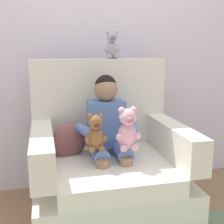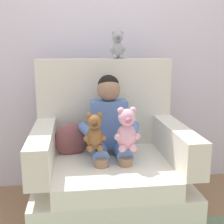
# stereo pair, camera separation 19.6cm
# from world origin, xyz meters

# --- Properties ---
(ground_plane) EXTENTS (8.00, 8.00, 0.00)m
(ground_plane) POSITION_xyz_m (0.00, 0.00, 0.00)
(ground_plane) COLOR #936D4C
(back_wall) EXTENTS (6.00, 0.10, 2.60)m
(back_wall) POSITION_xyz_m (0.00, 0.70, 1.30)
(back_wall) COLOR silver
(back_wall) RESTS_ON ground
(armchair) EXTENTS (1.05, 0.89, 1.15)m
(armchair) POSITION_xyz_m (0.00, 0.05, 0.36)
(armchair) COLOR silver
(armchair) RESTS_ON ground
(seated_child) EXTENTS (0.45, 0.39, 0.82)m
(seated_child) POSITION_xyz_m (0.01, 0.07, 0.68)
(seated_child) COLOR #597AB7
(seated_child) RESTS_ON armchair
(plush_pink) EXTENTS (0.17, 0.14, 0.29)m
(plush_pink) POSITION_xyz_m (0.09, -0.13, 0.71)
(plush_pink) COLOR #EAA8BC
(plush_pink) RESTS_ON armchair
(plush_brown) EXTENTS (0.15, 0.12, 0.25)m
(plush_brown) POSITION_xyz_m (-0.11, -0.09, 0.69)
(plush_brown) COLOR brown
(plush_brown) RESTS_ON armchair
(plush_grey_on_backrest) EXTENTS (0.13, 0.10, 0.22)m
(plush_grey_on_backrest) POSITION_xyz_m (0.10, 0.37, 1.25)
(plush_grey_on_backrest) COLOR #9E9EA3
(plush_grey_on_backrest) RESTS_ON armchair
(throw_pillow) EXTENTS (0.28, 0.18, 0.26)m
(throw_pillow) POSITION_xyz_m (-0.27, 0.17, 0.57)
(throw_pillow) COLOR #8C4C4C
(throw_pillow) RESTS_ON armchair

